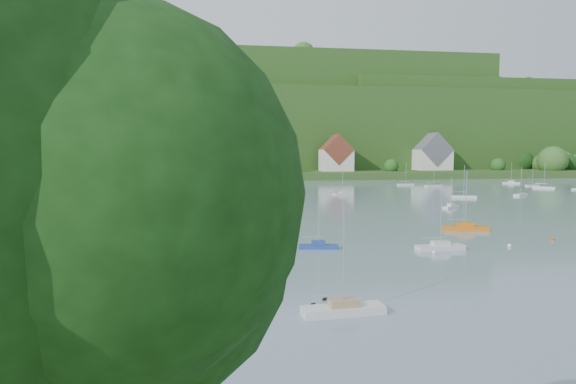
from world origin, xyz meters
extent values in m
sphere|color=black|center=(-7.20, -6.00, 10.50)|extent=(5.20, 5.20, 5.20)
sphere|color=black|center=(-8.40, -4.70, 9.80)|extent=(4.40, 4.40, 4.40)
sphere|color=black|center=(-6.80, -7.90, 11.20)|extent=(4.00, 4.00, 4.00)
cube|color=#304D1D|center=(0.00, 200.00, 1.50)|extent=(600.00, 60.00, 3.00)
cube|color=#1E4415|center=(0.00, 275.00, 20.00)|extent=(620.00, 160.00, 40.00)
cube|color=#1E4415|center=(10.00, 270.00, 28.00)|extent=(240.00, 130.00, 60.00)
cube|color=#1E4415|center=(160.00, 255.00, 22.00)|extent=(200.00, 110.00, 48.00)
sphere|color=#2B5820|center=(141.50, 180.22, 7.19)|extent=(12.88, 12.88, 12.88)
sphere|color=black|center=(139.35, 197.94, 6.40)|extent=(10.46, 10.46, 10.46)
sphere|color=#204D17|center=(118.43, 184.90, 5.10)|extent=(6.45, 6.45, 6.45)
sphere|color=black|center=(152.01, 194.00, 6.47)|extent=(10.68, 10.68, 10.68)
sphere|color=#2B5820|center=(-6.80, 183.88, 5.66)|extent=(8.19, 8.19, 8.19)
sphere|color=#2B5820|center=(153.96, 190.35, 6.41)|extent=(10.50, 10.50, 10.50)
sphere|color=black|center=(152.76, 184.28, 5.62)|extent=(8.05, 8.05, 8.05)
sphere|color=#2B5820|center=(-51.96, 186.07, 5.11)|extent=(6.49, 6.49, 6.49)
sphere|color=#2B5820|center=(46.85, 192.08, 6.95)|extent=(12.16, 12.16, 12.16)
sphere|color=#2B5820|center=(22.99, 179.93, 5.84)|extent=(8.73, 8.73, 8.73)
sphere|color=black|center=(-43.87, 185.86, 6.03)|extent=(9.32, 9.32, 9.32)
sphere|color=#204D17|center=(67.84, 181.69, 5.03)|extent=(6.24, 6.24, 6.24)
sphere|color=black|center=(89.43, 194.54, 5.65)|extent=(8.16, 8.16, 8.16)
sphere|color=#2B5820|center=(144.77, 192.32, 5.63)|extent=(8.09, 8.09, 8.09)
sphere|color=black|center=(-17.00, 186.36, 6.87)|extent=(11.92, 11.92, 11.92)
sphere|color=#204D17|center=(-84.27, 263.14, 51.80)|extent=(10.29, 10.29, 10.29)
sphere|color=black|center=(-68.16, 251.39, 51.26)|extent=(7.18, 7.18, 7.18)
sphere|color=#204D17|center=(39.50, 255.03, 60.25)|extent=(12.83, 12.83, 12.83)
sphere|color=#2B5820|center=(-39.93, 242.18, 59.43)|extent=(8.18, 8.18, 8.18)
sphere|color=#204D17|center=(1.11, 279.65, 60.23)|extent=(12.73, 12.73, 12.73)
sphere|color=#204D17|center=(83.40, 244.53, 60.01)|extent=(11.50, 11.50, 11.50)
sphere|color=#204D17|center=(60.71, 274.89, 60.56)|extent=(14.65, 14.65, 14.65)
sphere|color=#2B5820|center=(39.25, 231.29, 60.09)|extent=(11.95, 11.95, 11.95)
sphere|color=#204D17|center=(119.44, 238.58, 59.71)|extent=(9.76, 9.76, 9.76)
sphere|color=#2B5820|center=(-47.14, 274.29, 59.24)|extent=(7.07, 7.07, 7.07)
sphere|color=black|center=(-3.47, 243.31, 59.44)|extent=(8.21, 8.21, 8.21)
sphere|color=#2B5820|center=(-22.82, 267.10, 60.14)|extent=(12.24, 12.24, 12.24)
sphere|color=#2B5820|center=(114.51, 242.98, 59.58)|extent=(9.00, 9.00, 9.00)
sphere|color=#2B5820|center=(-95.50, 235.90, 60.39)|extent=(13.65, 13.65, 13.65)
sphere|color=#204D17|center=(101.03, 257.97, 59.41)|extent=(8.03, 8.03, 8.03)
sphere|color=#2B5820|center=(176.64, 258.30, 47.67)|extent=(9.52, 9.52, 9.52)
sphere|color=#2B5820|center=(100.48, 258.36, 48.62)|extent=(14.97, 14.97, 14.97)
sphere|color=black|center=(161.92, 228.86, 47.32)|extent=(7.52, 7.52, 7.52)
sphere|color=#204D17|center=(78.67, 255.82, 47.71)|extent=(9.78, 9.78, 9.78)
sphere|color=#204D17|center=(119.68, 254.71, 48.10)|extent=(12.02, 12.02, 12.02)
sphere|color=black|center=(137.90, 236.02, 48.02)|extent=(11.57, 11.57, 11.57)
sphere|color=#204D17|center=(122.43, 222.73, 48.21)|extent=(12.65, 12.65, 12.65)
sphere|color=#2B5820|center=(142.64, 228.37, 47.45)|extent=(8.28, 8.28, 8.28)
sphere|color=black|center=(167.90, 264.31, 47.31)|extent=(7.47, 7.47, 7.47)
sphere|color=#2B5820|center=(99.14, 247.22, 47.66)|extent=(9.48, 9.48, 9.48)
sphere|color=black|center=(189.44, 271.22, 41.48)|extent=(8.43, 8.43, 8.43)
sphere|color=#204D17|center=(-39.98, 262.14, 42.10)|extent=(12.01, 12.01, 12.01)
sphere|color=black|center=(182.06, 244.68, 42.37)|extent=(13.54, 13.54, 13.54)
sphere|color=black|center=(118.67, 252.35, 42.64)|extent=(15.08, 15.08, 15.08)
sphere|color=#2B5820|center=(108.41, 268.02, 42.80)|extent=(15.99, 15.99, 15.99)
sphere|color=black|center=(-3.70, 272.21, 42.75)|extent=(15.72, 15.72, 15.72)
sphere|color=#2B5820|center=(218.40, 301.50, 42.48)|extent=(14.17, 14.17, 14.17)
sphere|color=#204D17|center=(10.88, 267.92, 41.84)|extent=(10.54, 10.54, 10.54)
cube|color=silver|center=(-55.00, 187.00, 7.50)|extent=(14.00, 10.00, 9.00)
cube|color=#5C5B63|center=(-55.00, 187.00, 12.00)|extent=(14.00, 10.40, 14.00)
cube|color=silver|center=(-30.00, 189.00, 7.00)|extent=(12.00, 9.00, 8.00)
cube|color=brown|center=(-30.00, 189.00, 11.00)|extent=(12.00, 9.36, 12.00)
cube|color=silver|center=(5.00, 188.00, 8.00)|extent=(16.00, 11.00, 10.00)
cube|color=#5C5B63|center=(5.00, 188.00, 13.00)|extent=(16.00, 11.44, 16.00)
cube|color=silver|center=(45.00, 186.00, 7.50)|extent=(13.00, 10.00, 9.00)
cube|color=brown|center=(45.00, 186.00, 12.00)|extent=(13.00, 10.40, 13.00)
cube|color=silver|center=(90.00, 190.00, 7.50)|extent=(15.00, 10.00, 9.00)
cube|color=#5C5B63|center=(90.00, 190.00, 12.00)|extent=(15.00, 10.40, 15.00)
cube|color=navy|center=(6.35, 42.58, 0.23)|extent=(4.83, 2.06, 0.47)
cube|color=navy|center=(6.35, 42.58, 0.72)|extent=(1.77, 1.17, 0.50)
cylinder|color=silver|center=(6.35, 42.58, 3.39)|extent=(0.10, 0.10, 5.85)
cylinder|color=silver|center=(5.66, 42.69, 1.37)|extent=(2.55, 0.50, 0.08)
cube|color=silver|center=(3.17, 19.58, 0.30)|extent=(6.07, 2.08, 0.60)
cube|color=tan|center=(3.17, 19.58, 0.85)|extent=(2.16, 1.31, 0.50)
cylinder|color=silver|center=(3.17, 19.58, 4.32)|extent=(0.10, 0.10, 7.46)
cylinder|color=silver|center=(2.28, 19.52, 1.50)|extent=(3.28, 0.31, 0.08)
cube|color=silver|center=(20.36, 39.68, 0.29)|extent=(5.86, 1.95, 0.58)
cube|color=silver|center=(20.36, 39.68, 0.83)|extent=(2.08, 1.25, 0.50)
cylinder|color=silver|center=(20.36, 39.68, 4.18)|extent=(0.10, 0.10, 7.21)
cylinder|color=silver|center=(19.50, 39.63, 1.48)|extent=(3.17, 0.27, 0.08)
cube|color=orange|center=(30.50, 52.42, 0.32)|extent=(6.63, 3.22, 0.64)
cube|color=orange|center=(30.50, 52.42, 0.89)|extent=(2.47, 1.74, 0.50)
cylinder|color=silver|center=(30.50, 52.42, 4.63)|extent=(0.10, 0.10, 7.99)
cylinder|color=silver|center=(29.57, 52.64, 1.54)|extent=(3.44, 0.89, 0.08)
sphere|color=white|center=(18.74, 37.89, 0.00)|extent=(0.48, 0.48, 0.48)
sphere|color=#FA4D00|center=(37.70, 43.28, 0.00)|extent=(0.49, 0.49, 0.49)
sphere|color=#FA4D00|center=(-7.64, 53.20, 0.00)|extent=(0.42, 0.42, 0.42)
sphere|color=white|center=(29.50, 40.09, 0.00)|extent=(0.49, 0.49, 0.49)
ellipsoid|color=black|center=(1.38, 21.74, 0.09)|extent=(0.40, 0.25, 0.25)
sphere|color=black|center=(1.55, 21.74, 0.20)|extent=(0.11, 0.11, 0.11)
ellipsoid|color=black|center=(2.58, 22.94, 0.09)|extent=(0.40, 0.25, 0.25)
sphere|color=black|center=(2.75, 22.94, 0.20)|extent=(0.11, 0.11, 0.11)
cube|color=silver|center=(97.57, 143.28, 0.29)|extent=(5.88, 3.72, 0.57)
cube|color=silver|center=(97.57, 143.28, 0.82)|extent=(2.28, 1.82, 0.50)
cylinder|color=silver|center=(97.57, 143.28, 4.14)|extent=(0.10, 0.10, 7.14)
cylinder|color=silver|center=(96.78, 143.61, 1.47)|extent=(2.92, 1.31, 0.08)
cube|color=silver|center=(5.98, 79.88, 0.30)|extent=(4.96, 5.70, 0.59)
cylinder|color=silver|center=(5.98, 79.88, 4.30)|extent=(0.10, 0.10, 7.42)
cylinder|color=silver|center=(5.43, 79.18, 1.49)|extent=(2.07, 2.62, 0.08)
cube|color=silver|center=(97.02, 130.89, 0.24)|extent=(4.87, 1.85, 0.48)
cylinder|color=silver|center=(97.02, 130.89, 3.45)|extent=(0.10, 0.10, 5.95)
cylinder|color=silver|center=(96.31, 130.81, 1.38)|extent=(2.61, 0.37, 0.08)
cube|color=silver|center=(-43.95, 124.03, 0.32)|extent=(6.67, 2.91, 0.65)
cube|color=silver|center=(-43.95, 124.03, 0.90)|extent=(2.44, 1.64, 0.50)
cylinder|color=silver|center=(-43.95, 124.03, 4.68)|extent=(0.10, 0.10, 8.06)
cylinder|color=silver|center=(-44.90, 123.86, 1.55)|extent=(3.51, 0.70, 0.08)
cube|color=silver|center=(63.56, 132.54, 0.31)|extent=(6.36, 3.03, 0.61)
cylinder|color=silver|center=(63.56, 132.54, 4.45)|extent=(0.10, 0.10, 7.67)
cylinder|color=silver|center=(62.66, 132.33, 1.51)|extent=(3.31, 0.83, 0.08)
cube|color=silver|center=(41.64, 78.40, 0.23)|extent=(4.61, 3.73, 0.47)
cube|color=silver|center=(41.64, 78.40, 0.72)|extent=(1.87, 1.68, 0.50)
cylinder|color=silver|center=(41.64, 78.40, 3.40)|extent=(0.10, 0.10, 5.86)
cylinder|color=silver|center=(41.06, 78.00, 1.37)|extent=(2.18, 1.52, 0.08)
cube|color=silver|center=(-16.09, 97.00, 0.23)|extent=(4.68, 1.43, 0.46)
cylinder|color=silver|center=(-16.09, 97.00, 3.37)|extent=(0.10, 0.10, 5.81)
cylinder|color=silver|center=(-16.78, 96.98, 1.36)|extent=(2.56, 0.15, 0.08)
cube|color=silver|center=(-5.00, 98.96, 0.28)|extent=(3.95, 5.68, 0.56)
cylinder|color=silver|center=(-5.00, 98.96, 4.05)|extent=(0.10, 0.10, 6.98)
cylinder|color=silver|center=(-5.38, 98.22, 1.46)|extent=(1.48, 2.77, 0.08)
cube|color=silver|center=(8.33, 92.83, 0.26)|extent=(4.70, 4.58, 0.51)
cube|color=silver|center=(8.33, 92.83, 0.76)|extent=(1.99, 1.97, 0.50)
cylinder|color=silver|center=(8.33, 92.83, 3.72)|extent=(0.10, 0.10, 6.41)
cylinder|color=silver|center=(7.77, 92.29, 1.41)|extent=(2.09, 2.01, 0.08)
cube|color=silver|center=(-46.13, 94.91, 0.31)|extent=(6.25, 4.20, 0.61)
cylinder|color=silver|center=(-46.13, 94.91, 4.43)|extent=(0.10, 0.10, 7.64)
cylinder|color=silver|center=(-46.96, 95.31, 1.51)|extent=(3.06, 1.53, 0.08)
cube|color=silver|center=(-23.76, 82.94, 0.29)|extent=(6.08, 3.10, 0.59)
cube|color=silver|center=(-23.76, 82.94, 0.84)|extent=(2.28, 1.64, 0.50)
cylinder|color=silver|center=(-23.76, 82.94, 4.24)|extent=(0.10, 0.10, 7.32)
cylinder|color=silver|center=(-24.61, 83.17, 1.49)|extent=(3.13, 0.91, 0.08)
cube|color=silver|center=(57.43, 140.55, 0.28)|extent=(5.82, 2.11, 0.57)
cylinder|color=silver|center=(57.43, 140.55, 4.13)|extent=(0.10, 0.10, 7.12)
cylinder|color=silver|center=(56.58, 140.47, 1.47)|extent=(3.13, 0.37, 0.08)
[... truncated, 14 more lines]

